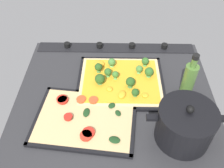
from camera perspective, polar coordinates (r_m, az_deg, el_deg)
ground_plane at (r=97.69cm, az=0.45°, el=-2.65°), size 75.80×64.40×3.00cm
stove_control_panel at (r=117.61cm, az=0.64°, el=8.46°), size 72.77×7.00×2.60cm
baking_tray_front at (r=100.22cm, az=1.72°, el=0.43°), size 34.67×29.59×1.30cm
broccoli_pizza at (r=99.35cm, az=1.77°, el=1.19°), size 32.26×27.19×5.92cm
baking_tray_back at (r=88.47cm, az=-6.43°, el=-8.12°), size 37.56×29.50×1.30cm
veggie_pizza_back at (r=88.04cm, az=-6.59°, el=-7.73°), size 34.92×26.86×1.90cm
cooking_pot at (r=82.13cm, az=16.14°, el=-9.01°), size 25.14×18.29×15.44cm
oil_bottle at (r=94.17cm, az=16.99°, el=0.85°), size 4.70×4.70×19.69cm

